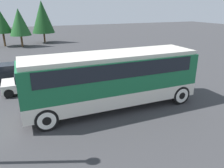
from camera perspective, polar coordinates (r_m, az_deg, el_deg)
name	(u,v)px	position (r m, az deg, el deg)	size (l,w,h in m)	color
ground_plane	(112,107)	(13.02, 0.00, -6.02)	(120.00, 120.00, 0.00)	#38383A
tour_bus	(114,76)	(12.34, 0.41, 2.22)	(9.90, 2.63, 3.22)	silver
parked_car_near	(35,81)	(16.35, -19.56, 0.73)	(4.35, 1.97, 1.32)	silver
parked_car_mid	(130,59)	(21.89, 4.77, 6.60)	(4.55, 1.78, 1.47)	#2D5638
parked_car_far	(14,72)	(19.18, -24.29, 2.91)	(4.37, 1.80, 1.37)	black
tree_left	(19,22)	(34.98, -23.07, 14.67)	(2.97, 2.97, 5.41)	brown
tree_center	(42,17)	(37.86, -17.74, 16.36)	(3.53, 3.53, 6.55)	brown
tree_right	(1,22)	(36.46, -26.94, 14.28)	(2.75, 2.75, 5.14)	brown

